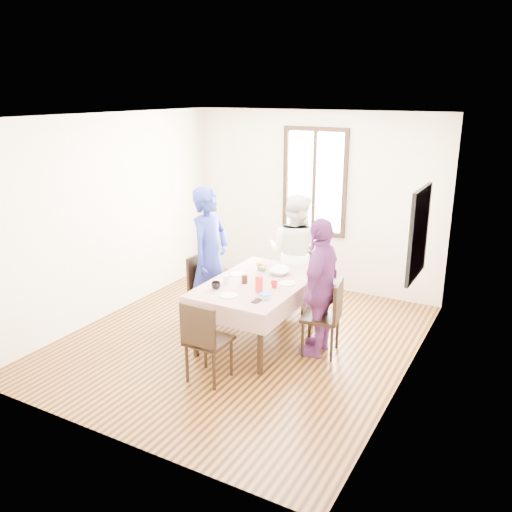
{
  "coord_description": "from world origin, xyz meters",
  "views": [
    {
      "loc": [
        3.05,
        -5.18,
        2.97
      ],
      "look_at": [
        0.18,
        0.06,
        1.1
      ],
      "focal_mm": 37.27,
      "sensor_mm": 36.0,
      "label": 1
    }
  ],
  "objects_px": {
    "chair_left": "(210,290)",
    "person_far": "(295,253)",
    "chair_right": "(321,317)",
    "chair_near": "(209,340)",
    "person_left": "(210,257)",
    "chair_far": "(295,279)",
    "person_right": "(320,287)",
    "dining_table": "(258,311)"
  },
  "relations": [
    {
      "from": "person_far",
      "to": "chair_near",
      "type": "bearing_deg",
      "value": 91.24
    },
    {
      "from": "chair_left",
      "to": "person_right",
      "type": "bearing_deg",
      "value": 88.56
    },
    {
      "from": "chair_far",
      "to": "person_far",
      "type": "xyz_separation_m",
      "value": [
        -0.0,
        -0.02,
        0.38
      ]
    },
    {
      "from": "dining_table",
      "to": "chair_right",
      "type": "xyz_separation_m",
      "value": [
        0.81,
        0.05,
        0.08
      ]
    },
    {
      "from": "chair_left",
      "to": "person_left",
      "type": "xyz_separation_m",
      "value": [
        0.02,
        -0.0,
        0.46
      ]
    },
    {
      "from": "chair_near",
      "to": "person_far",
      "type": "height_order",
      "value": "person_far"
    },
    {
      "from": "chair_right",
      "to": "person_right",
      "type": "distance_m",
      "value": 0.36
    },
    {
      "from": "chair_left",
      "to": "chair_far",
      "type": "xyz_separation_m",
      "value": [
        0.81,
        0.94,
        0.0
      ]
    },
    {
      "from": "dining_table",
      "to": "chair_left",
      "type": "bearing_deg",
      "value": 169.61
    },
    {
      "from": "chair_right",
      "to": "chair_far",
      "type": "height_order",
      "value": "same"
    },
    {
      "from": "chair_left",
      "to": "chair_near",
      "type": "bearing_deg",
      "value": 35.31
    },
    {
      "from": "chair_right",
      "to": "chair_far",
      "type": "xyz_separation_m",
      "value": [
        -0.81,
        1.04,
        0.0
      ]
    },
    {
      "from": "chair_near",
      "to": "person_left",
      "type": "distance_m",
      "value": 1.53
    },
    {
      "from": "chair_far",
      "to": "person_right",
      "type": "xyz_separation_m",
      "value": [
        0.79,
        -1.04,
        0.36
      ]
    },
    {
      "from": "chair_right",
      "to": "chair_far",
      "type": "relative_size",
      "value": 1.0
    },
    {
      "from": "person_far",
      "to": "chair_far",
      "type": "bearing_deg",
      "value": -88.76
    },
    {
      "from": "person_left",
      "to": "chair_right",
      "type": "bearing_deg",
      "value": -91.89
    },
    {
      "from": "chair_near",
      "to": "person_right",
      "type": "xyz_separation_m",
      "value": [
        0.79,
        1.13,
        0.36
      ]
    },
    {
      "from": "dining_table",
      "to": "person_right",
      "type": "distance_m",
      "value": 0.9
    },
    {
      "from": "chair_far",
      "to": "person_left",
      "type": "xyz_separation_m",
      "value": [
        -0.79,
        -0.94,
        0.46
      ]
    },
    {
      "from": "chair_left",
      "to": "chair_far",
      "type": "bearing_deg",
      "value": 141.36
    },
    {
      "from": "person_far",
      "to": "person_right",
      "type": "bearing_deg",
      "value": 128.95
    },
    {
      "from": "person_right",
      "to": "person_left",
      "type": "bearing_deg",
      "value": -96.49
    },
    {
      "from": "chair_near",
      "to": "person_far",
      "type": "bearing_deg",
      "value": 90.45
    },
    {
      "from": "dining_table",
      "to": "chair_near",
      "type": "relative_size",
      "value": 1.73
    },
    {
      "from": "person_left",
      "to": "person_right",
      "type": "bearing_deg",
      "value": -91.94
    },
    {
      "from": "chair_left",
      "to": "chair_near",
      "type": "relative_size",
      "value": 1.0
    },
    {
      "from": "chair_far",
      "to": "person_right",
      "type": "relative_size",
      "value": 0.56
    },
    {
      "from": "chair_right",
      "to": "person_far",
      "type": "relative_size",
      "value": 0.55
    },
    {
      "from": "chair_right",
      "to": "person_left",
      "type": "distance_m",
      "value": 1.66
    },
    {
      "from": "chair_left",
      "to": "person_right",
      "type": "distance_m",
      "value": 1.64
    },
    {
      "from": "chair_right",
      "to": "chair_near",
      "type": "relative_size",
      "value": 1.0
    },
    {
      "from": "dining_table",
      "to": "person_far",
      "type": "xyz_separation_m",
      "value": [
        -0.0,
        1.06,
        0.46
      ]
    },
    {
      "from": "dining_table",
      "to": "chair_left",
      "type": "relative_size",
      "value": 1.73
    },
    {
      "from": "chair_far",
      "to": "chair_near",
      "type": "bearing_deg",
      "value": 83.71
    },
    {
      "from": "chair_left",
      "to": "person_far",
      "type": "relative_size",
      "value": 0.55
    },
    {
      "from": "person_right",
      "to": "chair_right",
      "type": "bearing_deg",
      "value": 87.11
    },
    {
      "from": "chair_left",
      "to": "person_right",
      "type": "relative_size",
      "value": 0.56
    },
    {
      "from": "chair_left",
      "to": "chair_near",
      "type": "distance_m",
      "value": 1.47
    },
    {
      "from": "chair_left",
      "to": "person_far",
      "type": "xyz_separation_m",
      "value": [
        0.81,
        0.92,
        0.38
      ]
    },
    {
      "from": "dining_table",
      "to": "chair_far",
      "type": "height_order",
      "value": "chair_far"
    },
    {
      "from": "chair_right",
      "to": "chair_far",
      "type": "distance_m",
      "value": 1.31
    }
  ]
}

